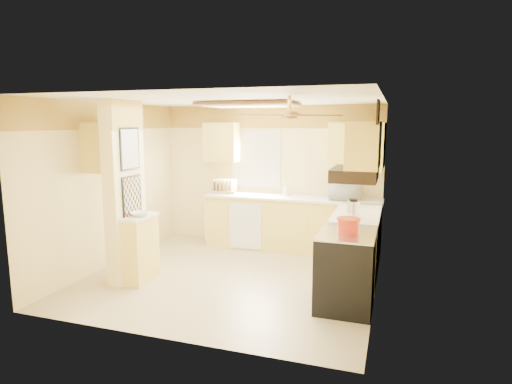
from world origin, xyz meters
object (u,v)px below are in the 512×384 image
(stove, at_px, (345,271))
(kettle, at_px, (353,209))
(microwave, at_px, (344,191))
(dutch_oven, at_px, (348,226))
(bowl, at_px, (140,214))

(stove, bearing_deg, kettle, 90.30)
(microwave, distance_m, dutch_oven, 2.16)
(stove, relative_size, kettle, 3.52)
(stove, xyz_separation_m, kettle, (-0.00, 0.77, 0.60))
(stove, height_order, microwave, microwave)
(stove, relative_size, microwave, 1.81)
(dutch_oven, distance_m, kettle, 0.75)
(bowl, xyz_separation_m, kettle, (2.76, 0.81, 0.09))
(kettle, bearing_deg, stove, -89.70)
(kettle, bearing_deg, bowl, -163.68)
(microwave, height_order, bowl, microwave)
(kettle, bearing_deg, dutch_oven, -88.61)
(microwave, xyz_separation_m, bowl, (-2.48, -2.20, -0.11))
(bowl, bearing_deg, kettle, 16.32)
(bowl, bearing_deg, microwave, 41.55)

